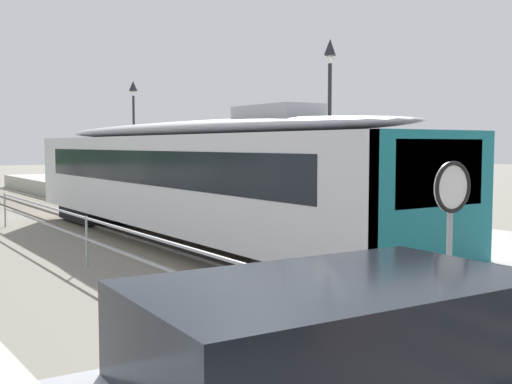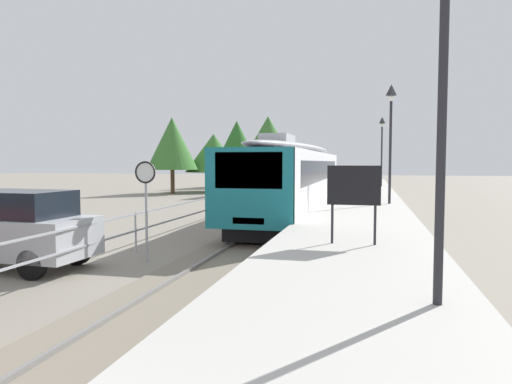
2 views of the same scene
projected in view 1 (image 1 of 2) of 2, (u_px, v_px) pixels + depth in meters
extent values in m
plane|color=gray|center=(86.00, 259.00, 16.42)|extent=(160.00, 160.00, 0.00)
cube|color=slate|center=(188.00, 248.00, 18.08)|extent=(3.20, 60.00, 0.06)
cube|color=slate|center=(165.00, 248.00, 17.67)|extent=(0.08, 60.00, 0.08)
cube|color=slate|center=(210.00, 243.00, 18.47)|extent=(0.08, 60.00, 0.08)
cube|color=silver|center=(183.00, 180.00, 18.16)|extent=(2.80, 18.63, 2.55)
cube|color=#19757F|center=(435.00, 206.00, 10.52)|extent=(2.80, 0.24, 2.55)
cube|color=black|center=(439.00, 173.00, 10.41)|extent=(2.13, 0.08, 1.12)
cube|color=black|center=(183.00, 166.00, 18.13)|extent=(2.82, 15.65, 0.92)
ellipsoid|color=#A8AAAF|center=(182.00, 130.00, 18.06)|extent=(2.69, 17.88, 0.44)
cube|color=#A8AAAF|center=(277.00, 113.00, 14.17)|extent=(1.10, 2.20, 0.36)
cube|color=#EAE5C6|center=(437.00, 265.00, 10.54)|extent=(1.00, 0.10, 0.20)
cube|color=black|center=(342.00, 274.00, 12.55)|extent=(2.24, 3.20, 0.55)
cube|color=black|center=(101.00, 212.00, 24.02)|extent=(2.24, 3.20, 0.55)
cube|color=#B7B5AD|center=(279.00, 225.00, 19.85)|extent=(3.90, 60.00, 0.90)
cylinder|color=#232328|center=(329.00, 138.00, 19.57)|extent=(0.12, 0.12, 4.60)
pyramid|color=#232328|center=(330.00, 47.00, 19.36)|extent=(0.34, 0.34, 0.50)
sphere|color=silver|center=(330.00, 58.00, 19.39)|extent=(0.24, 0.24, 0.24)
cylinder|color=#232328|center=(134.00, 141.00, 32.43)|extent=(0.12, 0.12, 4.60)
pyramid|color=#232328|center=(133.00, 86.00, 32.22)|extent=(0.34, 0.34, 0.50)
sphere|color=silver|center=(133.00, 92.00, 32.24)|extent=(0.24, 0.24, 0.24)
cylinder|color=#9EA0A5|center=(448.00, 305.00, 7.44)|extent=(0.07, 0.07, 2.20)
cylinder|color=white|center=(452.00, 187.00, 7.32)|extent=(0.60, 0.03, 0.60)
torus|color=black|center=(453.00, 187.00, 7.31)|extent=(0.61, 0.05, 0.61)
cube|color=#9EA0A5|center=(323.00, 288.00, 7.87)|extent=(0.05, 36.00, 0.05)
cube|color=#9EA0A5|center=(323.00, 328.00, 7.91)|extent=(0.05, 36.00, 0.05)
cylinder|color=#9EA0A5|center=(323.00, 333.00, 7.91)|extent=(0.06, 0.06, 1.25)
cylinder|color=#9EA0A5|center=(87.00, 242.00, 15.38)|extent=(0.06, 0.06, 1.25)
cylinder|color=#9EA0A5|center=(5.00, 210.00, 22.84)|extent=(0.06, 0.06, 1.25)
cube|color=black|center=(334.00, 326.00, 4.48)|extent=(2.97, 1.80, 0.68)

